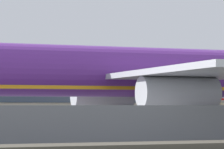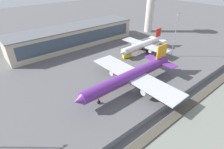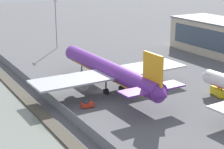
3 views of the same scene
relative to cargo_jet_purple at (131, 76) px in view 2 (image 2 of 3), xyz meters
name	(u,v)px [view 2 (image 2 of 3)]	position (x,y,z in m)	size (l,w,h in m)	color
ground_plane	(135,90)	(0.05, -2.82, -5.71)	(500.00, 500.00, 0.00)	#565659
shoreline_seawall	(177,115)	(0.05, -23.32, -5.46)	(320.00, 3.00, 0.50)	#474238
perimeter_fence	(166,106)	(0.05, -18.82, -4.36)	(280.00, 0.10, 2.70)	slate
cargo_jet_purple	(131,76)	(0.00, 0.00, 0.00)	(53.76, 46.13, 14.97)	#602889
passenger_jet_white_red	(143,45)	(33.67, 23.26, -1.04)	(39.20, 33.26, 12.24)	white
baggage_tug	(165,90)	(9.19, -11.64, -4.90)	(1.99, 3.38, 1.80)	red
ops_van	(127,56)	(19.75, 23.15, -4.43)	(5.53, 3.18, 2.48)	yellow
control_tower	(151,1)	(69.72, 50.23, 18.20)	(12.54, 12.54, 41.52)	beige
terminal_building	(74,36)	(5.74, 60.78, 0.90)	(85.96, 19.34, 13.20)	#BCB299
apron_light_mast_apron_east	(175,34)	(41.91, 7.74, 8.16)	(3.20, 0.40, 25.10)	gray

